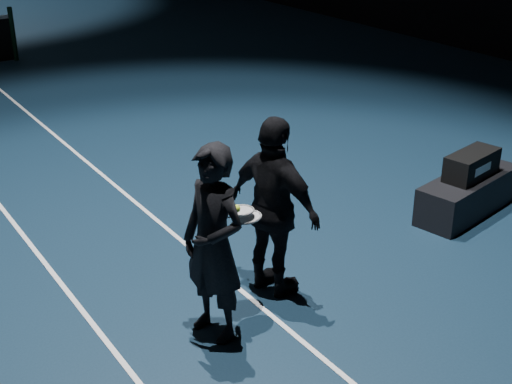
# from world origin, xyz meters

# --- Properties ---
(net_post_right) EXTENTS (0.10, 0.10, 1.10)m
(net_post_right) POSITION_xyz_m (6.40, 0.00, 0.55)
(net_post_right) COLOR black
(net_post_right) RESTS_ON floor
(player_bench) EXTENTS (1.55, 0.78, 0.45)m
(player_bench) POSITION_xyz_m (8.59, -10.20, 0.22)
(player_bench) COLOR black
(player_bench) RESTS_ON floor
(racket_bag) EXTENTS (0.79, 0.46, 0.30)m
(racket_bag) POSITION_xyz_m (8.59, -10.20, 0.59)
(racket_bag) COLOR black
(racket_bag) RESTS_ON player_bench
(bag_signature) EXTENTS (0.34, 0.07, 0.10)m
(bag_signature) POSITION_xyz_m (8.59, -10.37, 0.59)
(bag_signature) COLOR white
(bag_signature) RESTS_ON racket_bag
(player_a) EXTENTS (0.55, 0.71, 1.72)m
(player_a) POSITION_xyz_m (4.96, -10.63, 0.86)
(player_a) COLOR black
(player_a) RESTS_ON floor
(player_b) EXTENTS (0.65, 1.08, 1.72)m
(player_b) POSITION_xyz_m (5.76, -10.35, 0.86)
(player_b) COLOR black
(player_b) RESTS_ON floor
(racket_lower) EXTENTS (0.71, 0.43, 0.03)m
(racket_lower) POSITION_xyz_m (5.38, -10.48, 0.93)
(racket_lower) COLOR black
(racket_lower) RESTS_ON player_a
(racket_upper) EXTENTS (0.71, 0.47, 0.10)m
(racket_upper) POSITION_xyz_m (5.32, -10.46, 1.00)
(racket_upper) COLOR black
(racket_upper) RESTS_ON player_b
(tennis_balls) EXTENTS (0.12, 0.10, 0.12)m
(tennis_balls) POSITION_xyz_m (5.20, -10.54, 1.10)
(tennis_balls) COLOR #CCD12C
(tennis_balls) RESTS_ON racket_upper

